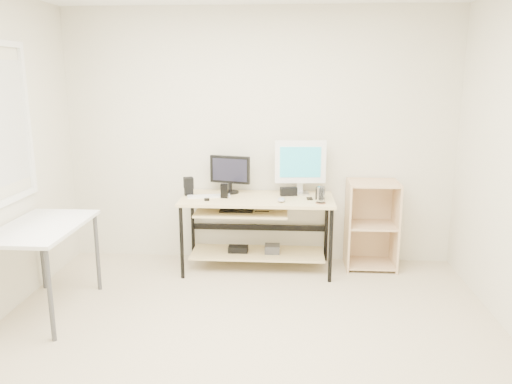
{
  "coord_description": "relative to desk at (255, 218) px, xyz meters",
  "views": [
    {
      "loc": [
        0.29,
        -3.12,
        1.92
      ],
      "look_at": [
        0.01,
        1.3,
        0.89
      ],
      "focal_mm": 35.0,
      "sensor_mm": 36.0,
      "label": 1
    }
  ],
  "objects": [
    {
      "name": "room",
      "position": [
        -0.11,
        -1.62,
        0.78
      ],
      "size": [
        4.01,
        4.01,
        2.62
      ],
      "color": "beige",
      "rests_on": "ground"
    },
    {
      "name": "desk",
      "position": [
        0.0,
        0.0,
        0.0
      ],
      "size": [
        1.5,
        0.65,
        0.75
      ],
      "color": "beige",
      "rests_on": "ground"
    },
    {
      "name": "side_table",
      "position": [
        -1.65,
        -1.06,
        0.13
      ],
      "size": [
        0.6,
        1.0,
        0.75
      ],
      "color": "white",
      "rests_on": "ground"
    },
    {
      "name": "shelf_unit",
      "position": [
        1.18,
        0.16,
        -0.09
      ],
      "size": [
        0.5,
        0.4,
        0.9
      ],
      "color": "#DFBB8B",
      "rests_on": "ground"
    },
    {
      "name": "black_monitor",
      "position": [
        -0.26,
        0.17,
        0.43
      ],
      "size": [
        0.42,
        0.17,
        0.38
      ],
      "rotation": [
        0.0,
        0.0,
        -0.25
      ],
      "color": "black",
      "rests_on": "desk"
    },
    {
      "name": "white_imac",
      "position": [
        0.45,
        0.17,
        0.53
      ],
      "size": [
        0.51,
        0.16,
        0.55
      ],
      "rotation": [
        0.0,
        0.0,
        0.07
      ],
      "color": "silver",
      "rests_on": "desk"
    },
    {
      "name": "keyboard",
      "position": [
        -0.46,
        -0.01,
        0.22
      ],
      "size": [
        0.44,
        0.21,
        0.01
      ],
      "primitive_type": "cube",
      "rotation": [
        0.0,
        0.0,
        0.23
      ],
      "color": "white",
      "rests_on": "desk"
    },
    {
      "name": "mouse",
      "position": [
        0.27,
        -0.16,
        0.23
      ],
      "size": [
        0.08,
        0.12,
        0.04
      ],
      "primitive_type": "ellipsoid",
      "rotation": [
        0.0,
        0.0,
        0.01
      ],
      "color": "#B3B3B8",
      "rests_on": "desk"
    },
    {
      "name": "center_speaker",
      "position": [
        0.33,
        0.1,
        0.25
      ],
      "size": [
        0.18,
        0.11,
        0.08
      ],
      "primitive_type": "cube",
      "rotation": [
        0.0,
        0.0,
        0.22
      ],
      "color": "black",
      "rests_on": "desk"
    },
    {
      "name": "speaker_left",
      "position": [
        -0.67,
        0.05,
        0.31
      ],
      "size": [
        0.12,
        0.12,
        0.18
      ],
      "rotation": [
        0.0,
        0.0,
        0.36
      ],
      "color": "black",
      "rests_on": "desk"
    },
    {
      "name": "speaker_right",
      "position": [
        0.64,
        -0.02,
        0.27
      ],
      "size": [
        0.1,
        0.1,
        0.11
      ],
      "primitive_type": "cube",
      "rotation": [
        0.0,
        0.0,
        -0.11
      ],
      "color": "black",
      "rests_on": "desk"
    },
    {
      "name": "audio_controller",
      "position": [
        -0.3,
        -0.04,
        0.28
      ],
      "size": [
        0.07,
        0.05,
        0.14
      ],
      "primitive_type": "cube",
      "rotation": [
        0.0,
        0.0,
        -0.11
      ],
      "color": "black",
      "rests_on": "desk"
    },
    {
      "name": "volume_puck",
      "position": [
        -0.45,
        -0.16,
        0.22
      ],
      "size": [
        0.06,
        0.06,
        0.02
      ],
      "primitive_type": "cylinder",
      "rotation": [
        0.0,
        0.0,
        0.25
      ],
      "color": "black",
      "rests_on": "desk"
    },
    {
      "name": "smartphone",
      "position": [
        0.54,
        -0.03,
        0.22
      ],
      "size": [
        0.06,
        0.11,
        0.01
      ],
      "primitive_type": "cube",
      "rotation": [
        0.0,
        0.0,
        0.05
      ],
      "color": "black",
      "rests_on": "desk"
    },
    {
      "name": "coaster",
      "position": [
        0.64,
        -0.2,
        0.21
      ],
      "size": [
        0.11,
        0.11,
        0.01
      ],
      "primitive_type": "cylinder",
      "rotation": [
        0.0,
        0.0,
        -0.16
      ],
      "color": "#946243",
      "rests_on": "desk"
    },
    {
      "name": "drinking_glass",
      "position": [
        0.64,
        -0.2,
        0.29
      ],
      "size": [
        0.09,
        0.09,
        0.15
      ],
      "primitive_type": "cylinder",
      "rotation": [
        0.0,
        0.0,
        -0.16
      ],
      "color": "white",
      "rests_on": "coaster"
    }
  ]
}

